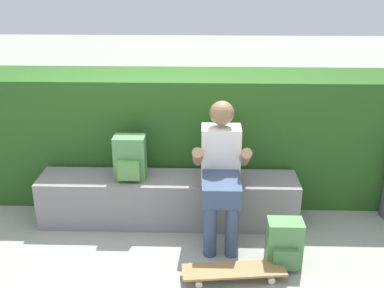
% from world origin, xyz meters
% --- Properties ---
extents(ground_plane, '(24.00, 24.00, 0.00)m').
position_xyz_m(ground_plane, '(0.00, 0.00, 0.00)').
color(ground_plane, gray).
extents(bench_main, '(2.37, 0.41, 0.46)m').
position_xyz_m(bench_main, '(0.00, 0.39, 0.23)').
color(bench_main, gray).
rests_on(bench_main, ground).
extents(person_skater, '(0.49, 0.62, 1.21)m').
position_xyz_m(person_skater, '(0.48, 0.18, 0.65)').
color(person_skater, white).
rests_on(person_skater, ground).
extents(skateboard_near_person, '(0.82, 0.29, 0.09)m').
position_xyz_m(skateboard_near_person, '(0.57, -0.45, 0.07)').
color(skateboard_near_person, olive).
rests_on(skateboard_near_person, ground).
extents(backpack_on_bench, '(0.28, 0.23, 0.40)m').
position_xyz_m(backpack_on_bench, '(-0.34, 0.38, 0.65)').
color(backpack_on_bench, '#51894C').
rests_on(backpack_on_bench, bench_main).
extents(backpack_on_ground, '(0.28, 0.23, 0.40)m').
position_xyz_m(backpack_on_ground, '(0.98, -0.25, 0.19)').
color(backpack_on_ground, '#51894C').
rests_on(backpack_on_ground, ground).
extents(hedge_row, '(4.72, 0.68, 1.28)m').
position_xyz_m(hedge_row, '(0.32, 0.97, 0.64)').
color(hedge_row, '#27511C').
rests_on(hedge_row, ground).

